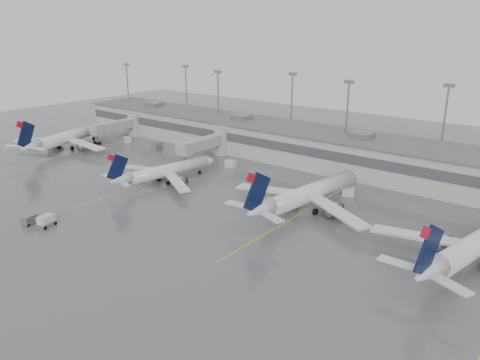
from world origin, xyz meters
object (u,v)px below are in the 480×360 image
Objects in this scene: jet_far_left at (66,137)px; jet_mid_left at (165,171)px; jet_mid_right at (308,193)px; baggage_tug at (46,222)px; jet_far_right at (475,245)px.

jet_mid_left is at bearing -20.97° from jet_far_left.
jet_mid_right is (32.56, 5.14, 0.63)m from jet_mid_left.
baggage_tug is (43.72, -31.91, -2.59)m from jet_far_left.
jet_far_right reaches higher than jet_mid_left.
jet_far_right is (61.77, 1.24, 0.59)m from jet_mid_left.
jet_mid_left is 7.90× the size of baggage_tug.
jet_mid_left is 32.97m from jet_mid_right.
jet_far_left reaches higher than jet_mid_right.
jet_mid_right is 46.30m from baggage_tug.
jet_mid_right is 1.02× the size of jet_far_right.
jet_far_left reaches higher than baggage_tug.
jet_mid_left is (42.62, -3.18, -0.63)m from jet_far_left.
jet_far_right is at bearing 13.55° from baggage_tug.
jet_mid_right reaches higher than jet_mid_left.
jet_far_left is 9.54× the size of baggage_tug.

